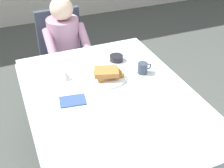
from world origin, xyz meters
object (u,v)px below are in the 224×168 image
bowl_butter (116,58)px  fork_left_of_plate (84,85)px  knife_right_of_plate (132,74)px  breakfast_stack (107,73)px  spoon_near_edge (133,103)px  diner_person (65,44)px  dining_table_main (112,106)px  cup_coffee (143,68)px  chair_diner (63,50)px  plate_breakfast (107,78)px  syrup_pitcher (65,75)px

bowl_butter → fork_left_of_plate: (-0.36, -0.24, -0.02)m
bowl_butter → knife_right_of_plate: bearing=-84.3°
breakfast_stack → spoon_near_edge: breakfast_stack is taller
diner_person → knife_right_of_plate: bearing=110.3°
dining_table_main → diner_person: size_ratio=1.36×
dining_table_main → knife_right_of_plate: (0.24, 0.19, 0.09)m
cup_coffee → bowl_butter: (-0.11, 0.25, -0.02)m
chair_diner → cup_coffee: 1.09m
chair_diner → fork_left_of_plate: size_ratio=5.17×
cup_coffee → fork_left_of_plate: 0.47m
plate_breakfast → cup_coffee: size_ratio=2.48×
fork_left_of_plate → dining_table_main: bearing=-143.2°
cup_coffee → fork_left_of_plate: (-0.47, 0.01, -0.04)m
chair_diner → plate_breakfast: (0.11, -0.96, 0.22)m
bowl_butter → knife_right_of_plate: (0.02, -0.24, -0.02)m
spoon_near_edge → plate_breakfast: bearing=85.5°
plate_breakfast → syrup_pitcher: 0.31m
cup_coffee → bowl_butter: cup_coffee is taller
chair_diner → cup_coffee: (0.39, -0.99, 0.25)m
syrup_pitcher → knife_right_of_plate: syrup_pitcher is taller
syrup_pitcher → dining_table_main: bearing=-52.6°
cup_coffee → knife_right_of_plate: 0.10m
bowl_butter → knife_right_of_plate: size_ratio=0.55×
diner_person → plate_breakfast: (0.11, -0.80, 0.08)m
breakfast_stack → plate_breakfast: bearing=103.8°
dining_table_main → plate_breakfast: bearing=77.5°
bowl_butter → syrup_pitcher: (-0.45, -0.11, 0.02)m
breakfast_stack → spoon_near_edge: (0.05, -0.34, -0.05)m
dining_table_main → plate_breakfast: (0.05, 0.21, 0.10)m
plate_breakfast → spoon_near_edge: (0.05, -0.34, -0.01)m
chair_diner → breakfast_stack: chair_diner is taller
diner_person → bowl_butter: size_ratio=10.18×
dining_table_main → syrup_pitcher: syrup_pitcher is taller
diner_person → bowl_butter: 0.65m
dining_table_main → syrup_pitcher: 0.42m
dining_table_main → bowl_butter: (0.21, 0.43, 0.11)m
knife_right_of_plate → diner_person: bearing=26.0°
syrup_pitcher → fork_left_of_plate: syrup_pitcher is taller
dining_table_main → spoon_near_edge: spoon_near_edge is taller
dining_table_main → cup_coffee: bearing=29.2°
diner_person → chair_diner: bearing=-90.0°
cup_coffee → knife_right_of_plate: cup_coffee is taller
plate_breakfast → cup_coffee: 0.28m
bowl_butter → breakfast_stack: bearing=-126.6°
chair_diner → cup_coffee: bearing=111.6°
syrup_pitcher → spoon_near_edge: bearing=-53.2°
chair_diner → syrup_pitcher: (-0.17, -0.85, 0.25)m
breakfast_stack → fork_left_of_plate: size_ratio=1.23×
bowl_butter → fork_left_of_plate: 0.43m
fork_left_of_plate → knife_right_of_plate: (0.38, 0.00, 0.00)m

